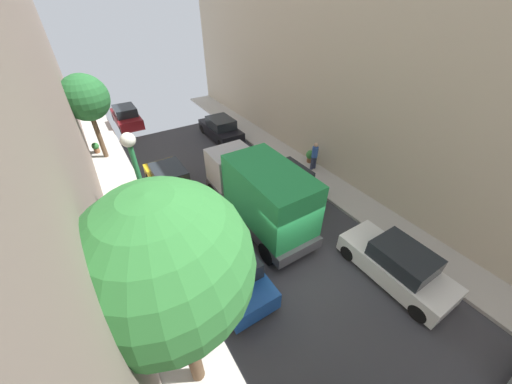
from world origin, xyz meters
TOP-DOWN VIEW (x-y plane):
  - ground at (0.00, 0.00)m, footprint 32.00×32.00m
  - sidewalk_left at (-5.00, 0.00)m, footprint 2.00×44.00m
  - sidewalk_right at (5.00, 0.00)m, footprint 2.00×44.00m
  - building_right at (9.00, 0.00)m, footprint 6.00×44.00m
  - parked_car_left_2 at (-2.70, 0.85)m, footprint 1.78×4.20m
  - parked_car_left_3 at (-2.70, 7.71)m, footprint 1.78×4.20m
  - parked_car_left_4 at (-2.70, 18.71)m, footprint 1.78×4.20m
  - parked_car_right_2 at (2.70, -2.41)m, footprint 1.78×4.20m
  - parked_car_right_3 at (2.70, 4.26)m, footprint 1.78×4.20m
  - parked_car_right_4 at (2.70, 12.40)m, footprint 1.78×4.20m
  - delivery_truck at (0.00, 3.03)m, footprint 2.26×6.60m
  - pedestrian at (5.37, 5.18)m, footprint 0.40×0.36m
  - street_tree_0 at (-5.04, -1.61)m, footprint 3.33×3.33m
  - street_tree_2 at (-5.15, 13.66)m, footprint 2.66×2.66m
  - potted_plant_0 at (5.75, 5.90)m, footprint 0.55×0.55m
  - potted_plant_2 at (-5.57, 14.58)m, footprint 0.45×0.45m
  - lamp_post at (-4.60, 3.02)m, footprint 0.44×0.44m

SIDE VIEW (x-z plane):
  - ground at x=0.00m, z-range 0.00..0.00m
  - sidewalk_left at x=-5.00m, z-range 0.00..0.15m
  - sidewalk_right at x=5.00m, z-range 0.00..0.15m
  - potted_plant_2 at x=-5.57m, z-range 0.18..0.88m
  - potted_plant_0 at x=5.75m, z-range 0.20..0.99m
  - parked_car_left_2 at x=-2.70m, z-range -0.06..1.50m
  - parked_car_left_3 at x=-2.70m, z-range -0.06..1.50m
  - parked_car_left_4 at x=-2.70m, z-range -0.06..1.50m
  - parked_car_right_2 at x=2.70m, z-range -0.06..1.50m
  - parked_car_right_3 at x=2.70m, z-range -0.06..1.50m
  - parked_car_right_4 at x=2.70m, z-range -0.06..1.50m
  - pedestrian at x=5.37m, z-range 0.21..1.93m
  - delivery_truck at x=0.00m, z-range 0.10..3.48m
  - lamp_post at x=-4.60m, z-range 1.03..6.61m
  - street_tree_2 at x=-5.15m, z-range 1.39..6.58m
  - street_tree_0 at x=-5.04m, z-range 1.70..8.19m
  - building_right at x=9.00m, z-range 0.00..16.71m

